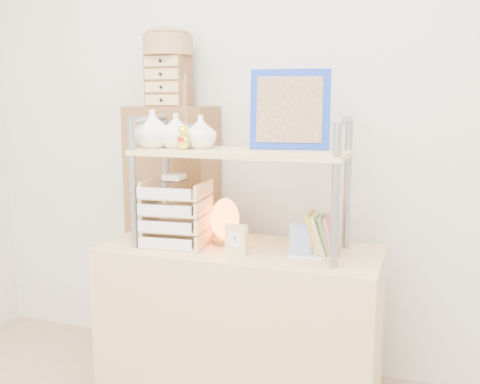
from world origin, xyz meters
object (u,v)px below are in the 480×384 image
object	(u,v)px
salt_lamp	(225,221)
letter_tray	(175,217)
desk	(240,329)
cabinet	(174,235)

from	to	relation	value
salt_lamp	letter_tray	bearing A→B (deg)	-155.96
desk	letter_tray	size ratio (longest dim) A/B	3.80
desk	letter_tray	distance (m)	0.58
desk	letter_tray	bearing A→B (deg)	-169.58
letter_tray	salt_lamp	xyz separation A→B (m)	(0.20, 0.09, -0.02)
cabinet	salt_lamp	distance (m)	0.57
letter_tray	salt_lamp	distance (m)	0.22
cabinet	letter_tray	distance (m)	0.52
cabinet	salt_lamp	size ratio (longest dim) A/B	6.58
cabinet	desk	bearing A→B (deg)	-33.59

